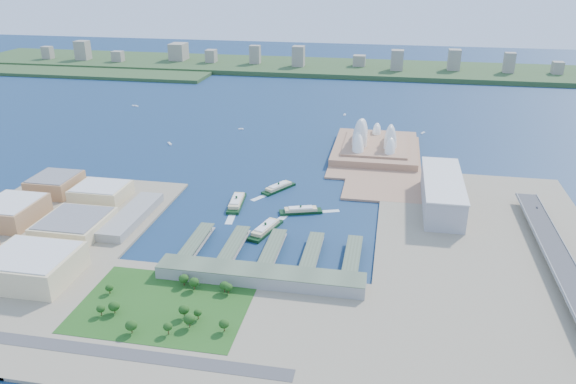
% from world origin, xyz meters
% --- Properties ---
extents(ground, '(3000.00, 3000.00, 0.00)m').
position_xyz_m(ground, '(0.00, 0.00, 0.00)').
color(ground, '#0E2342').
rests_on(ground, ground).
extents(west_land, '(220.00, 390.00, 3.00)m').
position_xyz_m(west_land, '(-250.00, -105.00, 1.50)').
color(west_land, gray).
rests_on(west_land, ground).
extents(south_land, '(720.00, 180.00, 3.00)m').
position_xyz_m(south_land, '(0.00, -210.00, 1.50)').
color(south_land, gray).
rests_on(south_land, ground).
extents(east_land, '(240.00, 500.00, 3.00)m').
position_xyz_m(east_land, '(240.00, -50.00, 1.50)').
color(east_land, gray).
rests_on(east_land, ground).
extents(peninsula, '(135.00, 220.00, 3.00)m').
position_xyz_m(peninsula, '(107.50, 260.00, 1.50)').
color(peninsula, '#9B7155').
rests_on(peninsula, ground).
extents(far_shore, '(2200.00, 260.00, 12.00)m').
position_xyz_m(far_shore, '(0.00, 980.00, 6.00)').
color(far_shore, '#2D4926').
rests_on(far_shore, ground).
extents(opera_house, '(134.00, 180.00, 58.00)m').
position_xyz_m(opera_house, '(105.00, 280.00, 32.00)').
color(opera_house, white).
rests_on(opera_house, peninsula).
extents(toaster_building, '(45.00, 155.00, 35.00)m').
position_xyz_m(toaster_building, '(195.00, 80.00, 20.50)').
color(toaster_building, '#96969C').
rests_on(toaster_building, east_land).
extents(expressway, '(26.00, 340.00, 11.85)m').
position_xyz_m(expressway, '(300.00, -60.00, 8.93)').
color(expressway, gray).
rests_on(expressway, east_land).
extents(west_buildings, '(200.00, 280.00, 27.00)m').
position_xyz_m(west_buildings, '(-250.00, -70.00, 16.50)').
color(west_buildings, '#A17650').
rests_on(west_buildings, west_land).
extents(ferry_wharves, '(184.00, 90.00, 9.30)m').
position_xyz_m(ferry_wharves, '(14.00, -75.00, 4.65)').
color(ferry_wharves, '#495943').
rests_on(ferry_wharves, ground).
extents(terminal_building, '(200.00, 28.00, 12.00)m').
position_xyz_m(terminal_building, '(15.00, -135.00, 9.00)').
color(terminal_building, gray).
rests_on(terminal_building, south_land).
extents(park, '(150.00, 110.00, 16.00)m').
position_xyz_m(park, '(-60.00, -190.00, 11.00)').
color(park, '#194714').
rests_on(park, south_land).
extents(far_skyline, '(1900.00, 140.00, 55.00)m').
position_xyz_m(far_skyline, '(0.00, 960.00, 39.50)').
color(far_skyline, gray).
rests_on(far_skyline, far_shore).
extents(ferry_a, '(21.55, 62.68, 11.62)m').
position_xyz_m(ferry_a, '(-57.56, 41.29, 5.81)').
color(ferry_a, black).
rests_on(ferry_a, ground).
extents(ferry_b, '(40.08, 53.31, 10.23)m').
position_xyz_m(ferry_b, '(-15.31, 99.83, 5.12)').
color(ferry_b, black).
rests_on(ferry_b, ground).
extents(ferry_c, '(31.06, 61.44, 11.26)m').
position_xyz_m(ferry_c, '(-4.81, -25.46, 5.63)').
color(ferry_c, black).
rests_on(ferry_c, ground).
extents(ferry_d, '(53.72, 29.07, 9.87)m').
position_xyz_m(ferry_d, '(26.04, 32.40, 4.93)').
color(ferry_d, black).
rests_on(ferry_d, ground).
extents(boat_a, '(11.54, 13.67, 2.78)m').
position_xyz_m(boat_a, '(-234.79, 260.80, 1.39)').
color(boat_a, white).
rests_on(boat_a, ground).
extents(boat_b, '(9.91, 6.12, 2.53)m').
position_xyz_m(boat_b, '(-140.15, 366.26, 1.26)').
color(boat_b, white).
rests_on(boat_b, ground).
extents(boat_c, '(8.15, 11.68, 2.57)m').
position_xyz_m(boat_c, '(183.82, 403.48, 1.28)').
color(boat_c, white).
rests_on(boat_c, ground).
extents(boat_d, '(15.93, 8.16, 2.64)m').
position_xyz_m(boat_d, '(-403.36, 491.29, 1.32)').
color(boat_d, white).
rests_on(boat_d, ground).
extents(boat_e, '(4.02, 11.11, 2.69)m').
position_xyz_m(boat_e, '(35.09, 502.06, 1.34)').
color(boat_e, white).
rests_on(boat_e, ground).
extents(car_c, '(1.75, 4.29, 1.25)m').
position_xyz_m(car_c, '(304.00, 66.81, 15.47)').
color(car_c, slate).
rests_on(car_c, expressway).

